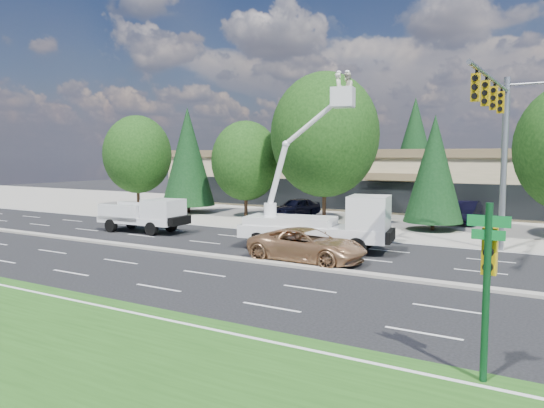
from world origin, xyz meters
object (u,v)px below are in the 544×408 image
Objects in this scene: signal_mast at (500,133)px; utility_pickup at (147,219)px; minivan at (307,245)px; bucket_truck at (325,214)px; street_sign_pole at (488,273)px.

utility_pickup is at bearing -172.75° from signal_mast.
minivan is at bearing -142.68° from signal_mast.
minivan is (-7.46, -5.69, -5.27)m from signal_mast.
bucket_truck reaches higher than minivan.
street_sign_pole is 0.68× the size of utility_pickup.
street_sign_pole is (1.97, -15.45, -3.61)m from signal_mast.
utility_pickup is (-20.71, -2.63, -5.15)m from signal_mast.
utility_pickup is at bearing 168.69° from bucket_truck.
signal_mast is 21.50m from utility_pickup.
utility_pickup is 13.60m from minivan.
minivan is (-9.43, 9.76, -1.66)m from street_sign_pole.
street_sign_pole is at bearing -82.73° from signal_mast.
bucket_truck is at bearing 11.20° from minivan.
street_sign_pole is at bearing -62.87° from bucket_truck.
signal_mast reaches higher than utility_pickup.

